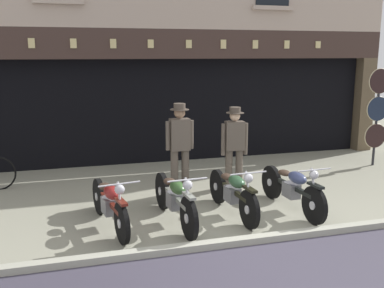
{
  "coord_description": "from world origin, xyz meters",
  "views": [
    {
      "loc": [
        -2.46,
        -5.52,
        2.75
      ],
      "look_at": [
        -0.09,
        2.79,
        0.96
      ],
      "focal_mm": 41.36,
      "sensor_mm": 36.0,
      "label": 1
    }
  ],
  "objects_px": {
    "motorcycle_center_left": "(175,198)",
    "motorcycle_center_right": "(292,188)",
    "shopkeeper_center": "(234,143)",
    "tyre_sign_pole": "(378,110)",
    "advert_board_near": "(45,91)",
    "motorcycle_left": "(110,203)",
    "motorcycle_center": "(233,192)",
    "salesman_left": "(180,144)"
  },
  "relations": [
    {
      "from": "motorcycle_center",
      "to": "shopkeeper_center",
      "type": "height_order",
      "value": "shopkeeper_center"
    },
    {
      "from": "advert_board_near",
      "to": "tyre_sign_pole",
      "type": "bearing_deg",
      "value": -13.78
    },
    {
      "from": "motorcycle_center_right",
      "to": "shopkeeper_center",
      "type": "bearing_deg",
      "value": -77.09
    },
    {
      "from": "motorcycle_center",
      "to": "tyre_sign_pole",
      "type": "height_order",
      "value": "tyre_sign_pole"
    },
    {
      "from": "motorcycle_left",
      "to": "advert_board_near",
      "type": "distance_m",
      "value": 4.52
    },
    {
      "from": "motorcycle_left",
      "to": "shopkeeper_center",
      "type": "distance_m",
      "value": 3.14
    },
    {
      "from": "motorcycle_center",
      "to": "shopkeeper_center",
      "type": "distance_m",
      "value": 1.72
    },
    {
      "from": "advert_board_near",
      "to": "salesman_left",
      "type": "bearing_deg",
      "value": -47.2
    },
    {
      "from": "motorcycle_center_right",
      "to": "salesman_left",
      "type": "relative_size",
      "value": 1.13
    },
    {
      "from": "motorcycle_center_right",
      "to": "shopkeeper_center",
      "type": "height_order",
      "value": "shopkeeper_center"
    },
    {
      "from": "advert_board_near",
      "to": "motorcycle_center",
      "type": "bearing_deg",
      "value": -53.09
    },
    {
      "from": "motorcycle_left",
      "to": "motorcycle_center_right",
      "type": "distance_m",
      "value": 3.17
    },
    {
      "from": "motorcycle_center_left",
      "to": "advert_board_near",
      "type": "distance_m",
      "value": 4.95
    },
    {
      "from": "motorcycle_left",
      "to": "motorcycle_center_left",
      "type": "xyz_separation_m",
      "value": [
        1.04,
        -0.09,
        0.01
      ]
    },
    {
      "from": "shopkeeper_center",
      "to": "tyre_sign_pole",
      "type": "bearing_deg",
      "value": -164.08
    },
    {
      "from": "motorcycle_center",
      "to": "motorcycle_center_right",
      "type": "xyz_separation_m",
      "value": [
        1.08,
        -0.08,
        0.0
      ]
    },
    {
      "from": "motorcycle_center_right",
      "to": "advert_board_near",
      "type": "bearing_deg",
      "value": -48.68
    },
    {
      "from": "motorcycle_center_right",
      "to": "shopkeeper_center",
      "type": "relative_size",
      "value": 1.21
    },
    {
      "from": "salesman_left",
      "to": "shopkeeper_center",
      "type": "height_order",
      "value": "salesman_left"
    },
    {
      "from": "motorcycle_center_left",
      "to": "shopkeeper_center",
      "type": "height_order",
      "value": "shopkeeper_center"
    },
    {
      "from": "shopkeeper_center",
      "to": "tyre_sign_pole",
      "type": "height_order",
      "value": "tyre_sign_pole"
    },
    {
      "from": "motorcycle_center_left",
      "to": "motorcycle_center_right",
      "type": "bearing_deg",
      "value": 176.12
    },
    {
      "from": "salesman_left",
      "to": "shopkeeper_center",
      "type": "relative_size",
      "value": 1.07
    },
    {
      "from": "motorcycle_center_left",
      "to": "shopkeeper_center",
      "type": "bearing_deg",
      "value": -139.88
    },
    {
      "from": "motorcycle_center",
      "to": "salesman_left",
      "type": "height_order",
      "value": "salesman_left"
    },
    {
      "from": "salesman_left",
      "to": "tyre_sign_pole",
      "type": "xyz_separation_m",
      "value": [
        5.18,
        0.86,
        0.37
      ]
    },
    {
      "from": "shopkeeper_center",
      "to": "motorcycle_center_right",
      "type": "bearing_deg",
      "value": 111.8
    },
    {
      "from": "shopkeeper_center",
      "to": "motorcycle_center",
      "type": "bearing_deg",
      "value": 73.58
    },
    {
      "from": "motorcycle_center",
      "to": "salesman_left",
      "type": "bearing_deg",
      "value": -70.98
    },
    {
      "from": "motorcycle_left",
      "to": "motorcycle_center",
      "type": "bearing_deg",
      "value": 170.26
    },
    {
      "from": "motorcycle_left",
      "to": "motorcycle_center",
      "type": "height_order",
      "value": "motorcycle_center"
    },
    {
      "from": "motorcycle_left",
      "to": "motorcycle_center_right",
      "type": "height_order",
      "value": "motorcycle_center_right"
    },
    {
      "from": "motorcycle_center_left",
      "to": "salesman_left",
      "type": "bearing_deg",
      "value": -111.56
    },
    {
      "from": "motorcycle_center_left",
      "to": "motorcycle_left",
      "type": "bearing_deg",
      "value": -9.12
    },
    {
      "from": "motorcycle_left",
      "to": "shopkeeper_center",
      "type": "bearing_deg",
      "value": -160.13
    },
    {
      "from": "shopkeeper_center",
      "to": "tyre_sign_pole",
      "type": "relative_size",
      "value": 0.7
    },
    {
      "from": "motorcycle_center",
      "to": "shopkeeper_center",
      "type": "relative_size",
      "value": 1.16
    },
    {
      "from": "tyre_sign_pole",
      "to": "motorcycle_center_left",
      "type": "bearing_deg",
      "value": -157.4
    },
    {
      "from": "motorcycle_left",
      "to": "motorcycle_center",
      "type": "xyz_separation_m",
      "value": [
        2.08,
        -0.01,
        0.0
      ]
    },
    {
      "from": "motorcycle_center_left",
      "to": "advert_board_near",
      "type": "relative_size",
      "value": 1.89
    },
    {
      "from": "motorcycle_center_right",
      "to": "tyre_sign_pole",
      "type": "height_order",
      "value": "tyre_sign_pole"
    },
    {
      "from": "motorcycle_center_left",
      "to": "motorcycle_center_right",
      "type": "relative_size",
      "value": 1.02
    }
  ]
}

